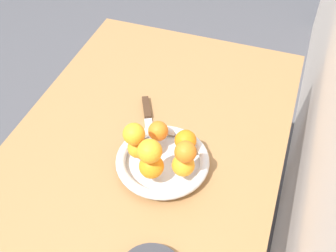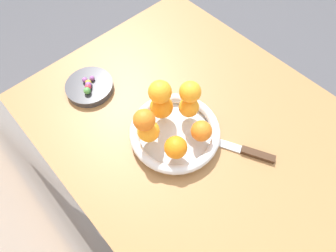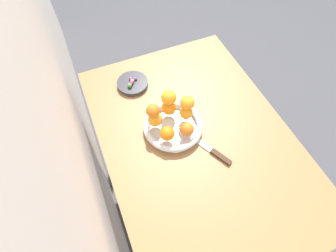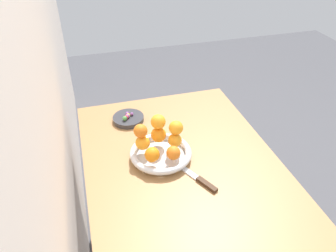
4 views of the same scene
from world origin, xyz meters
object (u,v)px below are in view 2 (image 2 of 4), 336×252
object	(u,v)px
candy_ball_1	(87,91)
candy_ball_5	(88,87)
knife	(235,148)
fruit_bowl	(175,132)
candy_ball_0	(85,80)
candy_ball_2	(88,85)
orange_1	(162,107)
orange_2	(149,131)
candy_ball_4	(88,83)
orange_6	(144,120)
dining_table	(209,151)
orange_3	(176,147)
orange_0	(189,107)
orange_7	(160,92)
candy_ball_3	(92,78)
candy_dish	(90,87)
orange_5	(190,92)
orange_4	(201,131)

from	to	relation	value
candy_ball_1	candy_ball_5	xyz separation A→B (m)	(0.01, -0.01, -0.00)
knife	fruit_bowl	bearing A→B (deg)	33.66
candy_ball_0	candy_ball_2	bearing A→B (deg)	172.80
orange_1	orange_2	world-z (taller)	orange_1
orange_2	candy_ball_4	bearing A→B (deg)	2.87
orange_6	candy_ball_2	bearing A→B (deg)	2.78
dining_table	orange_3	size ratio (longest dim) A/B	18.95
dining_table	orange_0	world-z (taller)	orange_0
orange_7	candy_ball_4	distance (m)	0.27
orange_7	candy_ball_0	world-z (taller)	orange_7
candy_ball_0	knife	size ratio (longest dim) A/B	0.07
candy_ball_1	candy_ball_4	xyz separation A→B (m)	(0.02, -0.02, -0.00)
dining_table	candy_ball_2	distance (m)	0.42
candy_ball_3	candy_ball_5	size ratio (longest dim) A/B	0.80
orange_7	candy_ball_3	xyz separation A→B (m)	(0.24, 0.07, -0.10)
orange_0	orange_7	size ratio (longest dim) A/B	0.93
candy_ball_4	knife	world-z (taller)	candy_ball_4
orange_6	candy_ball_5	xyz separation A→B (m)	(0.25, 0.02, -0.09)
candy_dish	candy_ball_0	world-z (taller)	candy_ball_0
fruit_bowl	orange_5	bearing A→B (deg)	-74.49
candy_ball_1	candy_ball_5	world-z (taller)	candy_ball_1
orange_0	candy_ball_4	xyz separation A→B (m)	(0.28, 0.14, -0.04)
candy_ball_2	candy_ball_4	bearing A→B (deg)	-34.47
orange_4	candy_ball_0	distance (m)	0.39
orange_4	candy_ball_3	bearing A→B (deg)	14.39
orange_1	candy_ball_0	bearing A→B (deg)	19.04
knife	orange_6	bearing A→B (deg)	43.23
fruit_bowl	candy_ball_3	bearing A→B (deg)	11.10
orange_7	candy_ball_5	size ratio (longest dim) A/B	3.16
dining_table	orange_2	size ratio (longest dim) A/B	18.93
orange_1	knife	bearing A→B (deg)	-156.78
fruit_bowl	candy_ball_4	distance (m)	0.31
orange_1	candy_ball_0	size ratio (longest dim) A/B	3.65
fruit_bowl	orange_2	distance (m)	0.09
candy_ball_4	knife	xyz separation A→B (m)	(-0.44, -0.17, -0.03)
orange_1	candy_ball_3	world-z (taller)	orange_1
orange_2	candy_ball_3	distance (m)	0.28
orange_6	orange_4	bearing A→B (deg)	-132.18
orange_5	orange_7	bearing A→B (deg)	52.03
orange_7	candy_ball_4	xyz separation A→B (m)	(0.23, 0.09, -0.10)
orange_7	candy_ball_1	world-z (taller)	orange_7
orange_4	orange_5	xyz separation A→B (m)	(0.08, -0.03, 0.06)
orange_1	candy_ball_4	distance (m)	0.25
orange_4	orange_3	bearing A→B (deg)	82.42
orange_2	knife	bearing A→B (deg)	-137.06
fruit_bowl	candy_ball_1	size ratio (longest dim) A/B	11.80
candy_ball_3	candy_dish	bearing A→B (deg)	109.13
orange_3	knife	size ratio (longest dim) A/B	0.24
candy_ball_5	knife	xyz separation A→B (m)	(-0.42, -0.18, -0.03)
orange_6	candy_ball_5	bearing A→B (deg)	3.98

